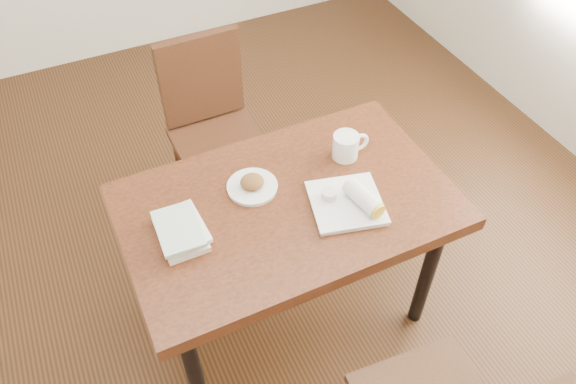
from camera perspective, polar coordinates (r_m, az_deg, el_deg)
name	(u,v)px	position (r m, az deg, el deg)	size (l,w,h in m)	color
ground	(288,309)	(2.69, 0.00, -11.83)	(4.00, 5.00, 0.01)	#472814
table	(288,216)	(2.15, 0.00, -2.49)	(1.23, 0.77, 0.75)	maroon
chair_far	(213,122)	(2.75, -7.63, 7.09)	(0.43, 0.43, 0.95)	#472314
plate_scone	(252,185)	(2.12, -3.65, 0.71)	(0.19, 0.19, 0.06)	white
coffee_mug	(347,145)	(2.23, 5.99, 4.73)	(0.15, 0.10, 0.10)	white
plate_burrito	(351,201)	(2.06, 6.46, -0.94)	(0.31, 0.31, 0.09)	white
book_stack	(181,231)	(1.99, -10.84, -3.87)	(0.17, 0.23, 0.06)	white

